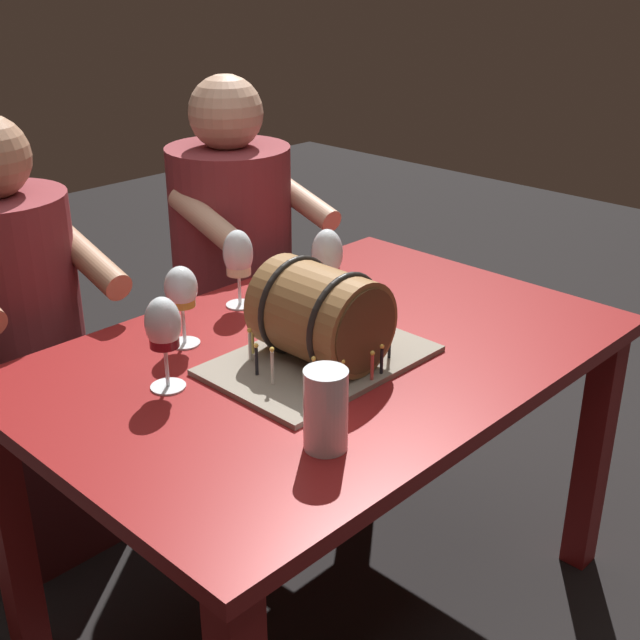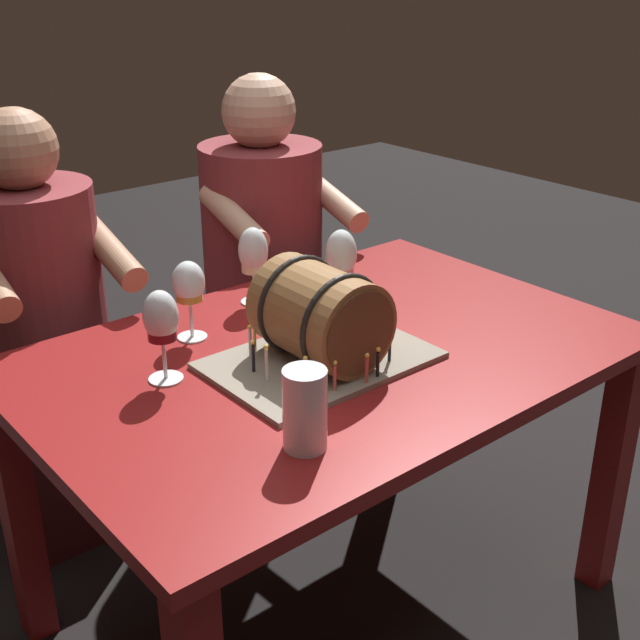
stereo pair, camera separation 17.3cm
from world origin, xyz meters
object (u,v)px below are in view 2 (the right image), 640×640
dining_table (329,391)px  wine_glass_white (253,254)px  wine_glass_amber (189,286)px  person_seated_right (264,279)px  beer_pint (305,414)px  person_seated_left (47,351)px  wine_glass_red (161,321)px  barrel_cake (320,320)px  wine_glass_rose (341,258)px

dining_table → wine_glass_white: 0.40m
dining_table → wine_glass_amber: size_ratio=7.19×
dining_table → person_seated_right: size_ratio=1.09×
wine_glass_white → beer_pint: bearing=-118.1°
wine_glass_white → person_seated_right: (0.33, 0.42, -0.27)m
person_seated_left → dining_table: bearing=-64.0°
beer_pint → person_seated_left: size_ratio=0.13×
person_seated_right → wine_glass_red: bearing=-138.2°
wine_glass_amber → wine_glass_red: 0.20m
barrel_cake → person_seated_right: size_ratio=0.38×
wine_glass_rose → dining_table: bearing=-137.3°
dining_table → wine_glass_red: 0.44m
wine_glass_red → person_seated_left: person_seated_left is taller
dining_table → person_seated_left: (-0.36, 0.74, -0.06)m
person_seated_left → beer_pint: bearing=-86.0°
wine_glass_white → beer_pint: wine_glass_white is taller
dining_table → wine_glass_red: size_ratio=6.75×
wine_glass_rose → wine_glass_amber: bearing=167.8°
wine_glass_amber → wine_glass_red: size_ratio=0.94×
dining_table → wine_glass_rose: size_ratio=6.66×
person_seated_left → person_seated_right: 0.72m
dining_table → person_seated_right: bearing=64.0°
wine_glass_amber → wine_glass_white: 0.24m
wine_glass_red → wine_glass_white: bearing=29.7°
beer_pint → person_seated_left: bearing=94.0°
beer_pint → person_seated_left: (-0.07, 1.02, -0.24)m
wine_glass_white → wine_glass_rose: size_ratio=0.98×
wine_glass_red → person_seated_right: bearing=41.8°
person_seated_right → dining_table: bearing=-116.0°
wine_glass_rose → beer_pint: wine_glass_rose is taller
barrel_cake → wine_glass_amber: 0.32m
wine_glass_white → person_seated_right: 0.60m
barrel_cake → wine_glass_rose: (0.23, 0.20, 0.03)m
wine_glass_white → beer_pint: (-0.32, -0.60, -0.06)m
wine_glass_rose → beer_pint: 0.64m
dining_table → person_seated_right: person_seated_right is taller
barrel_cake → beer_pint: bearing=-134.3°
dining_table → wine_glass_white: size_ratio=6.78×
wine_glass_white → wine_glass_rose: (0.15, -0.16, 0.00)m
dining_table → person_seated_right: (0.36, 0.74, -0.04)m
barrel_cake → dining_table: bearing=33.9°
dining_table → wine_glass_amber: 0.39m
wine_glass_white → wine_glass_rose: bearing=-47.5°
wine_glass_amber → wine_glass_white: (0.23, 0.08, 0.00)m
wine_glass_red → person_seated_left: (-0.01, 0.63, -0.30)m
wine_glass_rose → wine_glass_red: 0.53m
wine_glass_amber → wine_glass_rose: wine_glass_rose is taller
barrel_cake → wine_glass_red: bearing=153.7°
person_seated_left → person_seated_right: size_ratio=0.98×
wine_glass_amber → wine_glass_rose: 0.39m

